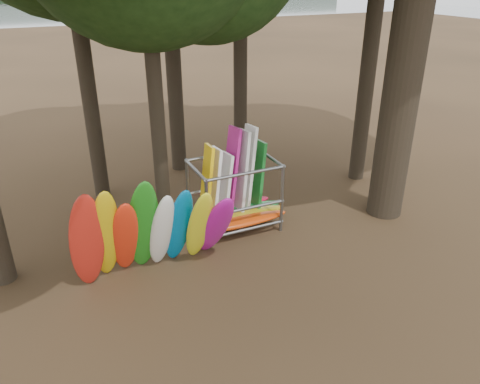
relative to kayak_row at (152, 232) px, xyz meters
name	(u,v)px	position (x,y,z in m)	size (l,w,h in m)	color
ground	(246,270)	(2.10, -0.73, -1.24)	(120.00, 120.00, 0.00)	#47331E
lake	(47,26)	(2.10, 59.27, -1.24)	(160.00, 160.00, 0.00)	gray
kayak_row	(152,232)	(0.00, 0.00, 0.00)	(3.80, 1.87, 2.91)	red
storage_rack	(234,197)	(2.72, 1.39, -0.29)	(3.16, 1.57, 2.91)	slate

